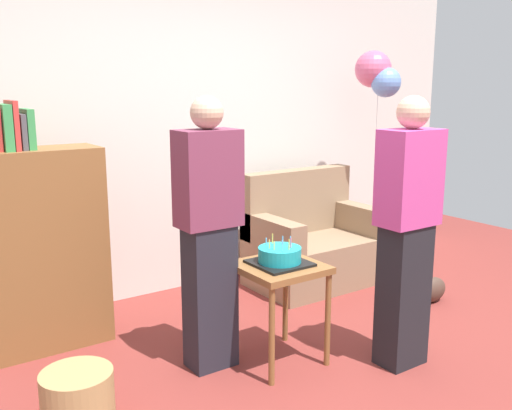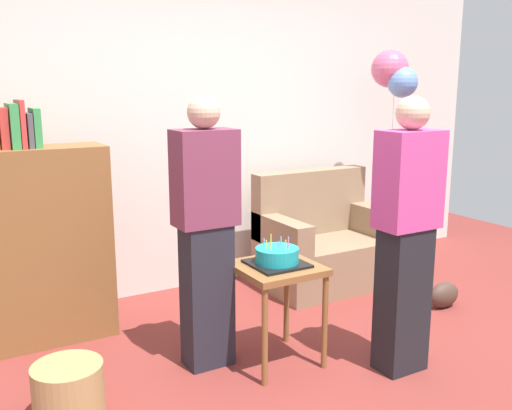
{
  "view_description": "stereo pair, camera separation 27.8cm",
  "coord_description": "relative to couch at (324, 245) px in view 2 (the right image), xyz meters",
  "views": [
    {
      "loc": [
        -2.24,
        -2.18,
        1.69
      ],
      "look_at": [
        -0.24,
        0.71,
        0.95
      ],
      "focal_mm": 40.25,
      "sensor_mm": 36.0,
      "label": 1
    },
    {
      "loc": [
        -2.0,
        -2.33,
        1.69
      ],
      "look_at": [
        -0.24,
        0.71,
        0.95
      ],
      "focal_mm": 40.25,
      "sensor_mm": 36.0,
      "label": 2
    }
  ],
  "objects": [
    {
      "name": "ground_plane",
      "position": [
        -0.87,
        -1.47,
        -0.34
      ],
      "size": [
        8.0,
        8.0,
        0.0
      ],
      "primitive_type": "plane",
      "color": "maroon"
    },
    {
      "name": "wall_back",
      "position": [
        -0.87,
        0.58,
        1.01
      ],
      "size": [
        6.0,
        0.1,
        2.7
      ],
      "primitive_type": "cube",
      "color": "silver",
      "rests_on": "ground_plane"
    },
    {
      "name": "couch",
      "position": [
        0.0,
        0.0,
        0.0
      ],
      "size": [
        1.1,
        0.7,
        0.96
      ],
      "color": "#8C7054",
      "rests_on": "ground_plane"
    },
    {
      "name": "bookshelf",
      "position": [
        -2.25,
        0.03,
        0.34
      ],
      "size": [
        0.8,
        0.36,
        1.6
      ],
      "color": "brown",
      "rests_on": "ground_plane"
    },
    {
      "name": "side_table",
      "position": [
        -1.12,
        -1.02,
        0.19
      ],
      "size": [
        0.48,
        0.48,
        0.63
      ],
      "color": "brown",
      "rests_on": "ground_plane"
    },
    {
      "name": "birthday_cake",
      "position": [
        -1.12,
        -1.02,
        0.34
      ],
      "size": [
        0.32,
        0.32,
        0.17
      ],
      "color": "black",
      "rests_on": "side_table"
    },
    {
      "name": "person_blowing_candles",
      "position": [
        -1.49,
        -0.82,
        0.49
      ],
      "size": [
        0.36,
        0.22,
        1.63
      ],
      "rotation": [
        0.0,
        0.0,
        -0.32
      ],
      "color": "#23232D",
      "rests_on": "ground_plane"
    },
    {
      "name": "person_holding_cake",
      "position": [
        -0.51,
        -1.46,
        0.49
      ],
      "size": [
        0.36,
        0.22,
        1.63
      ],
      "rotation": [
        0.0,
        0.0,
        2.89
      ],
      "color": "black",
      "rests_on": "ground_plane"
    },
    {
      "name": "wicker_basket",
      "position": [
        -2.37,
        -1.02,
        -0.19
      ],
      "size": [
        0.36,
        0.36,
        0.3
      ],
      "primitive_type": "cylinder",
      "color": "#A88451",
      "rests_on": "ground_plane"
    },
    {
      "name": "handbag",
      "position": [
        0.47,
        -0.92,
        -0.24
      ],
      "size": [
        0.28,
        0.14,
        0.2
      ],
      "primitive_type": "ellipsoid",
      "color": "#473328",
      "rests_on": "ground_plane"
    },
    {
      "name": "balloon_bunch",
      "position": [
        0.66,
        -0.06,
        1.44
      ],
      "size": [
        0.32,
        0.41,
        1.98
      ],
      "color": "silver",
      "rests_on": "ground_plane"
    }
  ]
}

